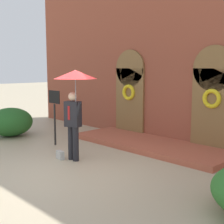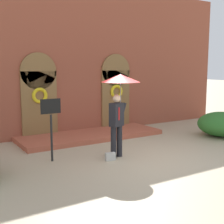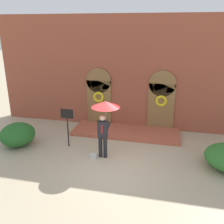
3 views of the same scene
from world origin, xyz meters
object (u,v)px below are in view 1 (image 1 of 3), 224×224
Objects in this scene: person_with_umbrella at (75,88)px; sign_post at (54,108)px; handbag at (60,155)px; shrub_left at (11,122)px.

person_with_umbrella is 1.37× the size of sign_post.
sign_post reaches higher than handbag.
person_with_umbrella is at bearing -18.00° from sign_post.
shrub_left is (-4.05, 0.21, -1.41)m from person_with_umbrella.
sign_post is (-1.82, 0.59, -0.75)m from person_with_umbrella.
person_with_umbrella is at bearing -2.98° from shrub_left.
person_with_umbrella is 8.44× the size of handbag.
shrub_left is at bearing 177.02° from person_with_umbrella.
person_with_umbrella is 1.51× the size of shrub_left.
sign_post is 2.36m from shrub_left.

